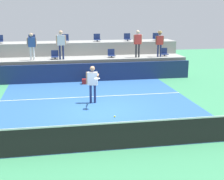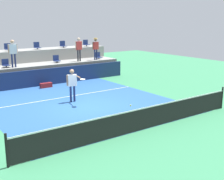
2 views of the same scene
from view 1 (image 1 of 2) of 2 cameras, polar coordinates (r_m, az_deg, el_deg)
name	(u,v)px [view 1 (image 1 of 2)]	position (r m, az deg, el deg)	size (l,w,h in m)	color
ground_plane	(100,111)	(13.95, -2.05, -3.73)	(40.00, 40.00, 0.00)	#388456
court_inner_paint	(97,105)	(14.90, -2.60, -2.57)	(9.00, 10.00, 0.01)	#285693
court_service_line	(94,97)	(16.23, -3.27, -1.16)	(9.00, 0.06, 0.00)	white
tennis_net	(119,135)	(10.07, 1.22, -7.88)	(10.48, 0.08, 1.07)	black
sponsor_backboard	(86,72)	(19.60, -4.59, 3.09)	(13.00, 0.16, 1.10)	navy
seating_tier_lower	(84,67)	(20.86, -4.95, 3.96)	(13.00, 1.80, 1.25)	gray
seating_tier_upper	(81,57)	(22.56, -5.41, 5.81)	(13.00, 1.80, 2.10)	gray
stadium_chair_lower_left	(55,55)	(20.58, -10.01, 6.03)	(0.44, 0.40, 0.52)	#2D2D33
stadium_chair_lower_right	(111,54)	(20.90, -0.11, 6.36)	(0.44, 0.40, 0.52)	#2D2D33
stadium_chair_lower_far_right	(164,53)	(21.80, 9.16, 6.51)	(0.44, 0.40, 0.52)	#2D2D33
stadium_chair_upper_left	(32,39)	(22.32, -13.89, 8.65)	(0.44, 0.40, 0.52)	#2D2D33
stadium_chair_upper_mid_left	(65,39)	(22.29, -8.18, 8.90)	(0.44, 0.40, 0.52)	#2D2D33
stadium_chair_upper_mid_right	(97,38)	(22.47, -2.65, 9.07)	(0.44, 0.40, 0.52)	#2D2D33
stadium_chair_upper_right	(127,38)	(22.85, 2.71, 9.15)	(0.44, 0.40, 0.52)	#2D2D33
stadium_chair_upper_far_right	(156,37)	(23.40, 7.76, 9.16)	(0.44, 0.40, 0.52)	#2D2D33
tennis_player	(93,81)	(14.89, -3.41, 1.66)	(0.60, 1.28, 1.74)	navy
spectator_leaning_on_rail	(32,44)	(20.15, -13.92, 7.84)	(0.58, 0.23, 1.63)	white
spectator_in_grey	(61,42)	(20.11, -8.93, 8.33)	(0.61, 0.24, 1.75)	navy
spectator_in_white	(138,41)	(20.78, 4.53, 8.57)	(0.60, 0.25, 1.72)	#2D2D33
spectator_with_hat	(160,41)	(21.20, 8.36, 8.48)	(0.57, 0.39, 1.66)	navy
tennis_ball	(115,117)	(10.56, 0.46, -4.69)	(0.07, 0.07, 0.07)	#CCE033
equipment_bag	(88,81)	(19.02, -4.15, 1.53)	(0.76, 0.28, 0.30)	maroon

